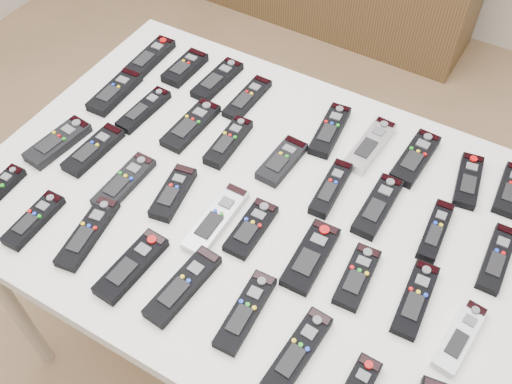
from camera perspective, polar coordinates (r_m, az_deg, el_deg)
The scene contains 36 objects.
ground at distance 1.99m, azimuth -2.61°, elevation -13.01°, with size 4.00×4.00×0.00m, color olive.
table at distance 1.33m, azimuth 0.00°, elevation -2.12°, with size 1.25×0.88×0.78m.
remote_0 at distance 1.66m, azimuth -10.58°, elevation 13.05°, with size 0.05×0.18×0.02m, color black.
remote_1 at distance 1.61m, azimuth -7.11°, elevation 12.23°, with size 0.06×0.14×0.02m, color black.
remote_2 at distance 1.57m, azimuth -3.88°, elevation 11.14°, with size 0.05×0.17×0.02m, color black.
remote_3 at distance 1.51m, azimuth -0.86°, elevation 9.36°, with size 0.05×0.17×0.02m, color black.
remote_4 at distance 1.43m, azimuth 7.41°, elevation 6.15°, with size 0.05×0.18×0.02m, color black.
remote_5 at distance 1.41m, azimuth 11.36°, elevation 4.61°, with size 0.05×0.18×0.02m, color #B7B7BC.
remote_6 at distance 1.40m, azimuth 15.63°, elevation 3.29°, with size 0.06×0.18×0.02m, color black.
remote_7 at distance 1.39m, azimuth 20.47°, elevation 1.06°, with size 0.05×0.16×0.02m, color black.
remote_8 at distance 1.41m, azimuth 24.22°, elevation 0.16°, with size 0.06×0.15×0.02m, color black.
remote_9 at distance 1.57m, azimuth -13.93°, elevation 9.68°, with size 0.06×0.17×0.02m, color black.
remote_10 at distance 1.50m, azimuth -11.16°, elevation 8.07°, with size 0.05×0.17×0.02m, color black.
remote_11 at distance 1.44m, azimuth -6.52°, elevation 6.65°, with size 0.06×0.18×0.02m, color black.
remote_12 at distance 1.39m, azimuth -2.78°, elevation 5.03°, with size 0.05×0.17×0.02m, color black.
remote_13 at distance 1.35m, azimuth 2.60°, elevation 3.12°, with size 0.06×0.15×0.02m, color black.
remote_14 at distance 1.30m, azimuth 7.50°, elevation 0.38°, with size 0.04×0.16×0.02m, color black.
remote_15 at distance 1.29m, azimuth 12.07°, elevation -1.39°, with size 0.05×0.18×0.02m, color black.
remote_16 at distance 1.28m, azimuth 17.51°, elevation -3.71°, with size 0.04×0.16×0.02m, color black.
remote_17 at distance 1.28m, azimuth 22.95°, elevation -6.13°, with size 0.05×0.17×0.02m, color black.
remote_18 at distance 1.47m, azimuth -19.20°, elevation 4.73°, with size 0.06×0.17×0.02m, color black.
remote_19 at distance 1.43m, azimuth -15.95°, elevation 4.08°, with size 0.05×0.17×0.02m, color black.
remote_20 at distance 1.34m, azimuth -13.04°, elevation 0.98°, with size 0.05×0.17×0.02m, color black.
remote_21 at distance 1.30m, azimuth -8.28°, elevation -0.08°, with size 0.05×0.15×0.02m, color black.
remote_22 at distance 1.24m, azimuth -4.00°, elevation -2.73°, with size 0.05×0.20×0.02m, color #B7B7BC.
remote_23 at distance 1.22m, azimuth -0.49°, elevation -3.65°, with size 0.06×0.15×0.02m, color black.
remote_24 at distance 1.19m, azimuth 5.49°, elevation -6.43°, with size 0.06×0.17×0.02m, color black.
remote_25 at distance 1.18m, azimuth 10.07°, elevation -8.34°, with size 0.05×0.15×0.02m, color black.
remote_26 at distance 1.18m, azimuth 15.65°, elevation -10.25°, with size 0.05×0.17×0.02m, color black.
remote_27 at distance 1.16m, azimuth 19.74°, elevation -13.50°, with size 0.04×0.16×0.02m, color silver.
remote_29 at distance 1.33m, azimuth -21.33°, elevation -2.62°, with size 0.05×0.15×0.02m, color black.
remote_30 at distance 1.27m, azimuth -16.45°, elevation -3.93°, with size 0.05×0.19×0.02m, color black.
remote_31 at distance 1.20m, azimuth -12.34°, elevation -7.23°, with size 0.06×0.18×0.02m, color black.
remote_32 at distance 1.16m, azimuth -7.30°, elevation -9.29°, with size 0.05×0.19×0.02m, color black.
remote_33 at distance 1.12m, azimuth -1.05°, elevation -11.87°, with size 0.05×0.18×0.02m, color black.
remote_34 at distance 1.09m, azimuth 4.18°, elevation -15.67°, with size 0.05×0.18×0.02m, color black.
Camera 1 is at (0.52, -0.72, 1.79)m, focal length 40.00 mm.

